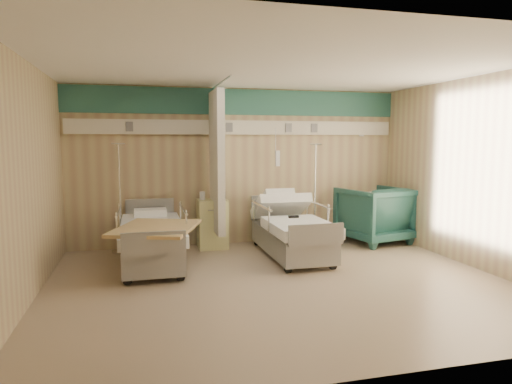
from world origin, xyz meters
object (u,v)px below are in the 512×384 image
at_px(bed_left, 152,245).
at_px(iv_stand_left, 121,230).
at_px(bedside_cabinet, 212,224).
at_px(iv_stand_right, 315,223).
at_px(visitor_armchair, 375,214).
at_px(bed_right, 291,237).

bearing_deg(bed_left, iv_stand_left, 116.86).
xyz_separation_m(bedside_cabinet, iv_stand_left, (-1.53, 0.05, -0.05)).
xyz_separation_m(bed_left, iv_stand_right, (2.91, 0.79, 0.06)).
height_order(iv_stand_right, iv_stand_left, iv_stand_left).
bearing_deg(iv_stand_left, visitor_armchair, -4.42).
bearing_deg(bed_left, visitor_armchair, 8.49).
bearing_deg(bed_left, iv_stand_right, 15.18).
height_order(bed_right, visitor_armchair, visitor_armchair).
bearing_deg(iv_stand_left, bed_right, -19.48).
xyz_separation_m(bed_right, visitor_armchair, (1.82, 0.60, 0.20)).
bearing_deg(visitor_armchair, iv_stand_right, -22.36).
relative_size(bed_right, visitor_armchair, 1.90).
bearing_deg(bed_right, bed_left, 180.00).
bearing_deg(iv_stand_right, bed_left, -164.82).
relative_size(bed_left, visitor_armchair, 1.90).
distance_m(bed_left, iv_stand_right, 3.02).
relative_size(visitor_armchair, iv_stand_right, 0.63).
height_order(bedside_cabinet, iv_stand_left, iv_stand_left).
bearing_deg(bed_right, iv_stand_right, 47.97).
distance_m(bed_left, bedside_cabinet, 1.39).
height_order(bed_left, iv_stand_right, iv_stand_right).
bearing_deg(bed_right, visitor_armchair, 18.26).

